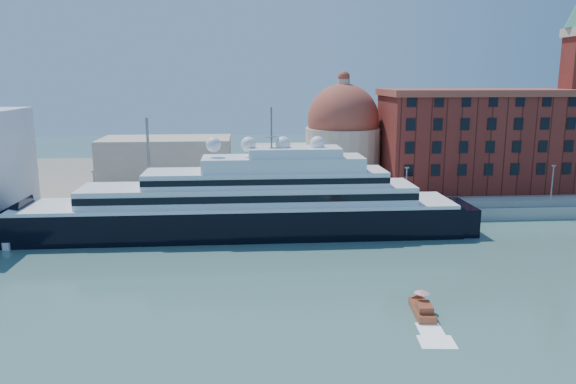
{
  "coord_description": "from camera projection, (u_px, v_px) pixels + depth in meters",
  "views": [
    {
      "loc": [
        -1.88,
        -75.2,
        28.09
      ],
      "look_at": [
        5.59,
        18.0,
        8.81
      ],
      "focal_mm": 35.0,
      "sensor_mm": 36.0,
      "label": 1
    }
  ],
  "objects": [
    {
      "name": "warehouse",
      "position": [
        474.0,
        139.0,
        131.29
      ],
      "size": [
        43.0,
        19.0,
        23.25
      ],
      "color": "maroon",
      "rests_on": "land"
    },
    {
      "name": "water_taxi",
      "position": [
        422.0,
        309.0,
        67.41
      ],
      "size": [
        2.72,
        6.53,
        3.02
      ],
      "rotation": [
        0.0,
        0.0,
        -0.1
      ],
      "color": "maroon",
      "rests_on": "ground"
    },
    {
      "name": "church",
      "position": [
        278.0,
        150.0,
        133.88
      ],
      "size": [
        66.0,
        18.0,
        25.5
      ],
      "color": "beige",
      "rests_on": "land"
    },
    {
      "name": "superyacht",
      "position": [
        224.0,
        210.0,
        100.32
      ],
      "size": [
        89.37,
        12.39,
        26.71
      ],
      "color": "black",
      "rests_on": "ground"
    },
    {
      "name": "ground",
      "position": [
        259.0,
        279.0,
        79.23
      ],
      "size": [
        400.0,
        400.0,
        0.0
      ],
      "primitive_type": "plane",
      "color": "#3A6560",
      "rests_on": "ground"
    },
    {
      "name": "land",
      "position": [
        251.0,
        178.0,
        152.25
      ],
      "size": [
        260.0,
        72.0,
        2.0
      ],
      "primitive_type": "cube",
      "color": "slate",
      "rests_on": "ground"
    },
    {
      "name": "lamp_posts",
      "position": [
        187.0,
        173.0,
        107.75
      ],
      "size": [
        120.8,
        2.4,
        18.0
      ],
      "color": "slate",
      "rests_on": "quay"
    },
    {
      "name": "quay",
      "position": [
        254.0,
        213.0,
        112.17
      ],
      "size": [
        180.0,
        10.0,
        2.5
      ],
      "primitive_type": "cube",
      "color": "gray",
      "rests_on": "ground"
    },
    {
      "name": "quay_fence",
      "position": [
        254.0,
        210.0,
        107.41
      ],
      "size": [
        180.0,
        0.1,
        1.2
      ],
      "primitive_type": "cube",
      "color": "slate",
      "rests_on": "quay"
    }
  ]
}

